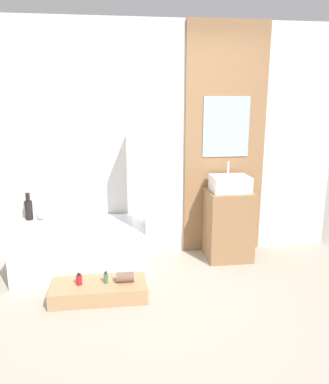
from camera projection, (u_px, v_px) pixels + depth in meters
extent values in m
plane|color=#A39989|center=(178.00, 327.00, 2.99)|extent=(12.00, 12.00, 0.00)
cube|color=silver|center=(156.00, 142.00, 4.20)|extent=(4.20, 0.06, 2.60)
cube|color=#8E6642|center=(225.00, 142.00, 4.25)|extent=(0.93, 0.03, 2.60)
cube|color=#9EB2C6|center=(226.00, 127.00, 4.19)|extent=(0.53, 0.01, 0.67)
cube|color=white|center=(83.00, 248.00, 3.94)|extent=(1.35, 0.76, 0.50)
cube|color=silver|center=(82.00, 226.00, 3.88)|extent=(1.05, 0.53, 0.01)
cube|color=silver|center=(144.00, 167.00, 3.68)|extent=(0.01, 0.45, 1.25)
cube|color=#A87F56|center=(99.00, 290.00, 3.42)|extent=(0.87, 0.38, 0.14)
cube|color=#8E6642|center=(228.00, 225.00, 4.23)|extent=(0.49, 0.45, 0.79)
cube|color=white|center=(230.00, 183.00, 4.12)|extent=(0.41, 0.33, 0.17)
cylinder|color=silver|center=(228.00, 168.00, 4.17)|extent=(0.02, 0.02, 0.15)
cylinder|color=black|center=(29.00, 210.00, 4.06)|extent=(0.08, 0.08, 0.21)
cylinder|color=black|center=(28.00, 197.00, 4.02)|extent=(0.04, 0.04, 0.09)
sphere|color=silver|center=(42.00, 215.00, 4.07)|extent=(0.11, 0.11, 0.11)
cylinder|color=#B21928|center=(79.00, 280.00, 3.37)|extent=(0.05, 0.05, 0.09)
cylinder|color=black|center=(79.00, 274.00, 3.36)|extent=(0.03, 0.03, 0.02)
cylinder|color=#38704C|center=(106.00, 278.00, 3.40)|extent=(0.04, 0.04, 0.09)
cylinder|color=black|center=(106.00, 273.00, 3.39)|extent=(0.02, 0.02, 0.02)
cylinder|color=brown|center=(125.00, 277.00, 3.42)|extent=(0.16, 0.09, 0.09)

